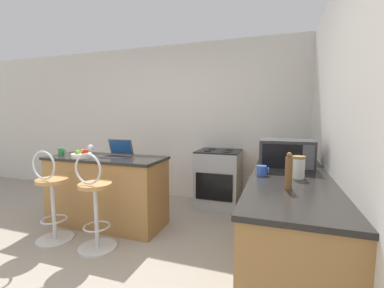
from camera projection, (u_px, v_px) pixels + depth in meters
The scene contains 17 objects.
ground_plane at pixel (91, 269), 2.37m from camera, with size 20.00×20.00×0.00m, color gray.
wall_back at pixel (181, 122), 4.41m from camera, with size 12.00×0.06×2.60m.
wall_right at pixel (360, 134), 1.57m from camera, with size 0.06×12.00×2.60m.
breakfast_bar at pixel (107, 190), 3.33m from camera, with size 1.54×0.62×0.89m.
counter_right at pixel (288, 211), 2.61m from camera, with size 0.68×2.82×0.89m.
bar_stool_near at pixel (52, 198), 2.87m from camera, with size 0.40×0.40×1.04m.
bar_stool_far at pixel (95, 204), 2.68m from camera, with size 0.40×0.40×1.04m.
laptop at pixel (118, 152), 3.30m from camera, with size 0.35×0.26×0.22m.
microwave at pixel (286, 154), 2.59m from camera, with size 0.51×0.40×0.28m.
stove_range at pixel (219, 179), 3.93m from camera, with size 0.63×0.61×0.90m.
wine_glass_tall at pixel (91, 148), 3.36m from camera, with size 0.07×0.07×0.15m.
mug_white at pixel (288, 150), 3.63m from camera, with size 0.10×0.08×0.09m.
fruit_bowl at pixel (82, 155), 3.20m from camera, with size 0.24×0.24×0.11m.
storage_jar at pixel (298, 167), 2.14m from camera, with size 0.11×0.11×0.19m.
pepper_mill at pixel (289, 172), 1.82m from camera, with size 0.05×0.05×0.27m.
mug_blue at pixel (262, 171), 2.25m from camera, with size 0.10×0.09×0.09m.
mug_green at pixel (61, 152), 3.42m from camera, with size 0.10×0.08×0.09m.
Camera 1 is at (1.61, -1.81, 1.41)m, focal length 24.00 mm.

